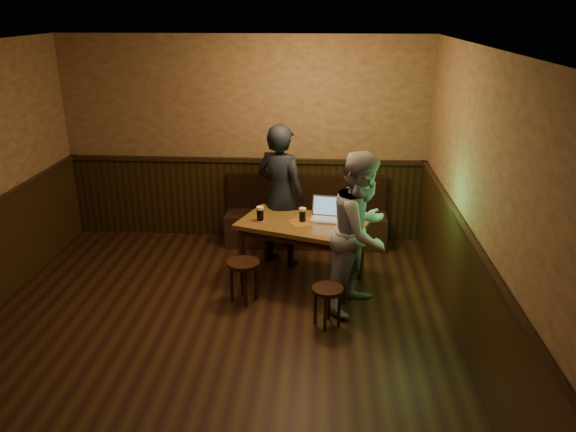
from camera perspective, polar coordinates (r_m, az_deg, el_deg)
The scene contains 12 objects.
room at distance 5.24m, azimuth -8.53°, elevation -1.33°, with size 5.04×6.04×2.84m.
bench at distance 7.80m, azimuth 1.80°, elevation -0.62°, with size 2.20×0.50×0.95m.
pub_table at distance 6.58m, azimuth 1.47°, elevation -1.45°, with size 1.62×1.25×0.77m.
stool_left at distance 6.27m, azimuth -4.55°, elevation -5.46°, with size 0.44×0.44×0.49m.
stool_right at distance 5.82m, azimuth 4.03°, elevation -8.04°, with size 0.37×0.37×0.44m.
pint_left at distance 6.56m, azimuth -2.85°, elevation 0.23°, with size 0.11×0.11×0.18m.
pint_mid at distance 6.53m, azimuth 1.49°, elevation 0.13°, with size 0.11×0.11×0.17m.
pint_right at distance 6.25m, azimuth 5.76°, elevation -0.96°, with size 0.10×0.10×0.16m.
laptop at distance 6.64m, azimuth 3.92°, elevation 0.27°, with size 0.40×0.34×0.26m.
menu at distance 6.21m, azimuth 5.34°, elevation -1.87°, with size 0.22×0.15×0.00m, color silver.
person_suit at distance 7.00m, azimuth -0.74°, elevation 2.08°, with size 0.66×0.44×1.82m, color black.
person_grey at distance 6.01m, azimuth 7.47°, elevation -1.65°, with size 0.85×0.66×1.76m, color gray.
Camera 1 is at (1.09, -4.53, 3.14)m, focal length 35.00 mm.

